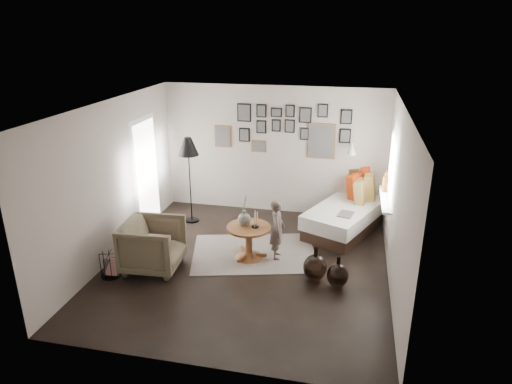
% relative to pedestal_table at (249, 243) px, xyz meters
% --- Properties ---
extents(ground, '(4.80, 4.80, 0.00)m').
position_rel_pedestal_table_xyz_m(ground, '(0.02, -0.26, -0.27)').
color(ground, black).
rests_on(ground, ground).
extents(wall_back, '(4.50, 0.00, 4.50)m').
position_rel_pedestal_table_xyz_m(wall_back, '(0.02, 2.14, 1.03)').
color(wall_back, '#A79B92').
rests_on(wall_back, ground).
extents(wall_front, '(4.50, 0.00, 4.50)m').
position_rel_pedestal_table_xyz_m(wall_front, '(0.02, -2.66, 1.03)').
color(wall_front, '#A79B92').
rests_on(wall_front, ground).
extents(wall_left, '(0.00, 4.80, 4.80)m').
position_rel_pedestal_table_xyz_m(wall_left, '(-2.23, -0.26, 1.03)').
color(wall_left, '#A79B92').
rests_on(wall_left, ground).
extents(wall_right, '(0.00, 4.80, 4.80)m').
position_rel_pedestal_table_xyz_m(wall_right, '(2.27, -0.26, 1.03)').
color(wall_right, '#A79B92').
rests_on(wall_right, ground).
extents(ceiling, '(4.80, 4.80, 0.00)m').
position_rel_pedestal_table_xyz_m(ceiling, '(0.02, -0.26, 2.33)').
color(ceiling, white).
rests_on(ceiling, wall_back).
extents(door_left, '(0.00, 2.14, 2.14)m').
position_rel_pedestal_table_xyz_m(door_left, '(-2.21, 0.94, 0.78)').
color(door_left, white).
rests_on(door_left, wall_left).
extents(window_right, '(0.15, 1.32, 1.30)m').
position_rel_pedestal_table_xyz_m(window_right, '(2.20, 1.08, 0.67)').
color(window_right, white).
rests_on(window_right, wall_right).
extents(gallery_wall, '(2.74, 0.03, 1.08)m').
position_rel_pedestal_table_xyz_m(gallery_wall, '(0.31, 2.12, 1.48)').
color(gallery_wall, brown).
rests_on(gallery_wall, wall_back).
extents(wall_sconce, '(0.18, 0.36, 0.16)m').
position_rel_pedestal_table_xyz_m(wall_sconce, '(1.57, 1.88, 1.20)').
color(wall_sconce, white).
rests_on(wall_sconce, wall_back).
extents(rug, '(2.38, 1.93, 0.01)m').
position_rel_pedestal_table_xyz_m(rug, '(0.05, 0.16, -0.26)').
color(rug, beige).
rests_on(rug, ground).
extents(pedestal_table, '(0.73, 0.73, 0.57)m').
position_rel_pedestal_table_xyz_m(pedestal_table, '(0.00, 0.00, 0.00)').
color(pedestal_table, brown).
rests_on(pedestal_table, ground).
extents(vase, '(0.21, 0.21, 0.52)m').
position_rel_pedestal_table_xyz_m(vase, '(-0.08, 0.02, 0.47)').
color(vase, black).
rests_on(vase, pedestal_table).
extents(candles, '(0.13, 0.13, 0.27)m').
position_rel_pedestal_table_xyz_m(candles, '(0.11, 0.00, 0.44)').
color(candles, black).
rests_on(candles, pedestal_table).
extents(daybed, '(1.75, 2.40, 1.09)m').
position_rel_pedestal_table_xyz_m(daybed, '(1.60, 1.68, 0.08)').
color(daybed, black).
rests_on(daybed, ground).
extents(magazine_on_daybed, '(0.32, 0.38, 0.02)m').
position_rel_pedestal_table_xyz_m(magazine_on_daybed, '(1.55, 1.02, 0.25)').
color(magazine_on_daybed, black).
rests_on(magazine_on_daybed, daybed).
extents(armchair, '(0.95, 0.93, 0.81)m').
position_rel_pedestal_table_xyz_m(armchair, '(-1.41, -0.66, 0.14)').
color(armchair, brown).
rests_on(armchair, ground).
extents(armchair_cushion, '(0.38, 0.39, 0.17)m').
position_rel_pedestal_table_xyz_m(armchair_cushion, '(-1.38, -0.61, 0.21)').
color(armchair_cushion, silver).
rests_on(armchair_cushion, armchair).
extents(floor_lamp, '(0.40, 0.40, 1.71)m').
position_rel_pedestal_table_xyz_m(floor_lamp, '(-1.46, 1.24, 1.21)').
color(floor_lamp, black).
rests_on(floor_lamp, ground).
extents(magazine_basket, '(0.37, 0.37, 0.38)m').
position_rel_pedestal_table_xyz_m(magazine_basket, '(-1.98, -1.03, -0.08)').
color(magazine_basket, black).
rests_on(magazine_basket, ground).
extents(demijohn_large, '(0.37, 0.37, 0.55)m').
position_rel_pedestal_table_xyz_m(demijohn_large, '(1.15, -0.48, -0.05)').
color(demijohn_large, black).
rests_on(demijohn_large, ground).
extents(demijohn_small, '(0.32, 0.32, 0.50)m').
position_rel_pedestal_table_xyz_m(demijohn_small, '(1.50, -0.60, -0.08)').
color(demijohn_small, black).
rests_on(demijohn_small, ground).
extents(child, '(0.30, 0.41, 1.04)m').
position_rel_pedestal_table_xyz_m(child, '(0.46, 0.10, 0.25)').
color(child, brown).
rests_on(child, ground).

